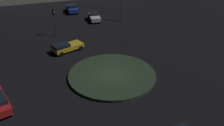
{
  "coord_description": "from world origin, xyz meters",
  "views": [
    {
      "loc": [
        4.28,
        22.7,
        14.45
      ],
      "look_at": [
        0.0,
        0.0,
        1.7
      ],
      "focal_mm": 37.55,
      "sensor_mm": 36.0,
      "label": 1
    }
  ],
  "objects_px": {
    "car_blue": "(72,9)",
    "car_white": "(94,17)",
    "traffic_light_southeast": "(54,17)",
    "car_yellow": "(66,47)"
  },
  "relations": [
    {
      "from": "car_blue",
      "to": "car_white",
      "type": "height_order",
      "value": "car_blue"
    },
    {
      "from": "car_blue",
      "to": "car_white",
      "type": "xyz_separation_m",
      "value": [
        -3.97,
        6.26,
        -0.05
      ]
    },
    {
      "from": "car_blue",
      "to": "traffic_light_southeast",
      "type": "relative_size",
      "value": 1.02
    },
    {
      "from": "traffic_light_southeast",
      "to": "car_blue",
      "type": "bearing_deg",
      "value": 140.64
    },
    {
      "from": "traffic_light_southeast",
      "to": "car_yellow",
      "type": "bearing_deg",
      "value": -11.55
    },
    {
      "from": "car_blue",
      "to": "car_yellow",
      "type": "height_order",
      "value": "car_blue"
    },
    {
      "from": "car_blue",
      "to": "traffic_light_southeast",
      "type": "bearing_deg",
      "value": -21.6
    },
    {
      "from": "car_white",
      "to": "car_blue",
      "type": "bearing_deg",
      "value": -150.95
    },
    {
      "from": "car_blue",
      "to": "traffic_light_southeast",
      "type": "height_order",
      "value": "traffic_light_southeast"
    },
    {
      "from": "car_blue",
      "to": "car_white",
      "type": "distance_m",
      "value": 7.41
    }
  ]
}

